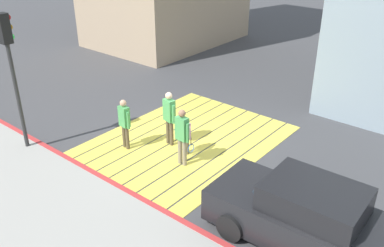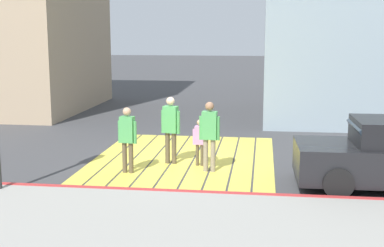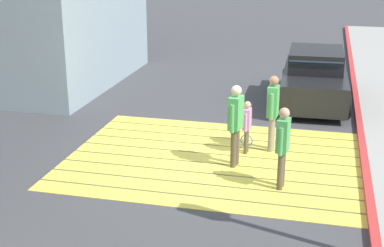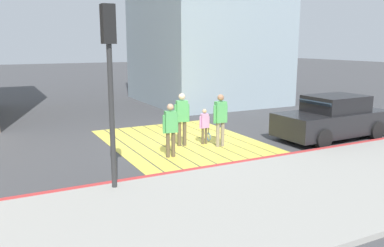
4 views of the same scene
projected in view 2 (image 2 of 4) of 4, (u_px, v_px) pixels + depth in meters
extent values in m
plane|color=#424244|center=(184.00, 159.00, 14.56)|extent=(120.00, 120.00, 0.00)
cube|color=#EAD64C|center=(264.00, 162.00, 14.27)|extent=(6.40, 0.50, 0.01)
cube|color=#EAD64C|center=(244.00, 161.00, 14.34)|extent=(6.40, 0.50, 0.01)
cube|color=#EAD64C|center=(224.00, 160.00, 14.41)|extent=(6.40, 0.50, 0.01)
cube|color=#EAD64C|center=(204.00, 160.00, 14.48)|extent=(6.40, 0.50, 0.01)
cube|color=#EAD64C|center=(184.00, 159.00, 14.56)|extent=(6.40, 0.50, 0.01)
cube|color=#EAD64C|center=(164.00, 159.00, 14.63)|extent=(6.40, 0.50, 0.01)
cube|color=#EAD64C|center=(145.00, 158.00, 14.70)|extent=(6.40, 0.50, 0.01)
cube|color=#EAD64C|center=(125.00, 157.00, 14.77)|extent=(6.40, 0.50, 0.01)
cube|color=#EAD64C|center=(106.00, 157.00, 14.85)|extent=(6.40, 0.50, 0.01)
cube|color=#9E9B93|center=(135.00, 234.00, 9.08)|extent=(4.80, 40.00, 0.12)
cube|color=#BC3333|center=(161.00, 193.00, 11.37)|extent=(0.16, 40.00, 0.13)
cube|color=#1E2833|center=(359.00, 135.00, 11.81)|extent=(1.48, 0.37, 0.49)
cylinder|color=black|center=(326.00, 162.00, 12.89)|extent=(0.24, 0.67, 0.66)
cylinder|color=black|center=(338.00, 183.00, 11.16)|extent=(0.24, 0.67, 0.66)
cylinder|color=brown|center=(168.00, 148.00, 14.04)|extent=(0.13, 0.13, 0.85)
cylinder|color=brown|center=(174.00, 148.00, 13.98)|extent=(0.13, 0.13, 0.85)
cube|color=#4CA559|center=(171.00, 119.00, 13.88)|extent=(0.30, 0.41, 0.71)
sphere|color=beige|center=(170.00, 101.00, 13.79)|extent=(0.22, 0.22, 0.22)
cylinder|color=#4CA559|center=(163.00, 122.00, 13.96)|extent=(0.09, 0.09, 0.60)
cylinder|color=#4CA559|center=(178.00, 122.00, 13.82)|extent=(0.09, 0.09, 0.60)
cylinder|color=gray|center=(206.00, 155.00, 13.23)|extent=(0.13, 0.13, 0.84)
cylinder|color=gray|center=(213.00, 156.00, 13.20)|extent=(0.13, 0.13, 0.84)
cube|color=#4CA559|center=(210.00, 125.00, 13.08)|extent=(0.25, 0.38, 0.70)
sphere|color=#9E7051|center=(210.00, 106.00, 13.00)|extent=(0.22, 0.22, 0.22)
cylinder|color=#4CA559|center=(201.00, 128.00, 13.14)|extent=(0.09, 0.09, 0.59)
cylinder|color=#4CA559|center=(218.00, 128.00, 13.06)|extent=(0.09, 0.09, 0.59)
cylinder|color=brown|center=(125.00, 158.00, 13.12)|extent=(0.12, 0.12, 0.78)
cylinder|color=brown|center=(131.00, 158.00, 13.08)|extent=(0.12, 0.12, 0.78)
cube|color=#4CA559|center=(127.00, 129.00, 12.98)|extent=(0.26, 0.37, 0.65)
sphere|color=tan|center=(127.00, 112.00, 12.90)|extent=(0.20, 0.20, 0.20)
cylinder|color=#4CA559|center=(120.00, 132.00, 13.04)|extent=(0.08, 0.08, 0.55)
cylinder|color=#4CA559|center=(135.00, 132.00, 12.93)|extent=(0.08, 0.08, 0.55)
cylinder|color=brown|center=(197.00, 155.00, 13.81)|extent=(0.09, 0.09, 0.58)
cylinder|color=brown|center=(202.00, 155.00, 13.79)|extent=(0.09, 0.09, 0.58)
cube|color=#D18CC6|center=(200.00, 135.00, 13.71)|extent=(0.17, 0.26, 0.48)
sphere|color=tan|center=(200.00, 122.00, 13.65)|extent=(0.15, 0.15, 0.15)
cylinder|color=#D18CC6|center=(194.00, 137.00, 13.75)|extent=(0.06, 0.06, 0.41)
cylinder|color=#D18CC6|center=(206.00, 137.00, 13.69)|extent=(0.06, 0.06, 0.41)
cylinder|color=black|center=(207.00, 148.00, 13.76)|extent=(0.03, 0.03, 0.28)
torus|color=blue|center=(207.00, 157.00, 13.80)|extent=(0.28, 0.04, 0.28)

